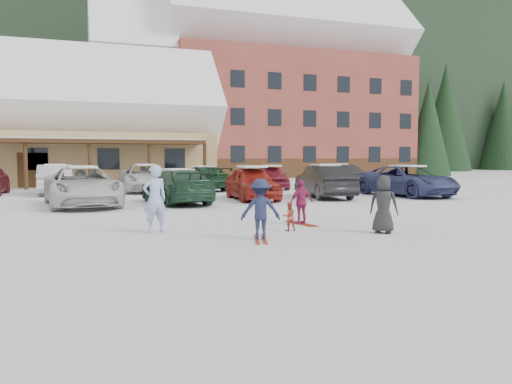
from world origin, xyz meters
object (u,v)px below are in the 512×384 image
object	(u,v)px
parked_car_4	(252,183)
alpine_hotel	(266,93)
parked_car_9	(55,179)
day_lodge	(8,129)
bystander_dark	(384,204)
parked_car_5	(324,182)
toddler_red	(289,217)
parked_car_6	(407,181)
lamp_post	(171,134)
parked_car_13	(334,176)
parked_car_11	(202,178)
parked_car_12	(271,177)
parked_car_2	(82,186)
parked_car_10	(145,178)
adult_skier	(155,199)
child_navy	(261,209)
child_magenta	(301,202)
parked_car_3	(177,186)

from	to	relation	value
parked_car_4	alpine_hotel	bearing A→B (deg)	71.54
parked_car_9	day_lodge	bearing A→B (deg)	-74.79
bystander_dark	parked_car_5	bearing A→B (deg)	-65.53
toddler_red	parked_car_6	size ratio (longest dim) A/B	0.14
lamp_post	parked_car_13	world-z (taller)	lamp_post
parked_car_4	parked_car_11	size ratio (longest dim) A/B	0.93
parked_car_12	parked_car_5	bearing A→B (deg)	-80.40
parked_car_4	parked_car_13	size ratio (longest dim) A/B	0.98
parked_car_4	parked_car_9	bearing A→B (deg)	145.89
parked_car_4	parked_car_12	xyz separation A→B (m)	(3.60, 7.00, -0.05)
parked_car_2	parked_car_10	xyz separation A→B (m)	(3.28, 7.49, -0.02)
toddler_red	bystander_dark	distance (m)	2.42
adult_skier	bystander_dark	xyz separation A→B (m)	(5.44, -1.97, -0.13)
parked_car_9	parked_car_10	bearing A→B (deg)	-177.53
parked_car_2	alpine_hotel	bearing A→B (deg)	50.93
parked_car_2	parked_car_6	xyz separation A→B (m)	(15.15, 0.12, -0.03)
alpine_hotel	parked_car_11	size ratio (longest dim) A/B	6.60
parked_car_11	parked_car_6	bearing A→B (deg)	128.95
bystander_dark	parked_car_2	distance (m)	12.23
parked_car_2	parked_car_9	bearing A→B (deg)	94.00
child_navy	parked_car_13	size ratio (longest dim) A/B	0.31
child_navy	parked_car_4	distance (m)	10.95
parked_car_4	parked_car_11	xyz separation A→B (m)	(-0.68, 7.03, -0.06)
parked_car_5	parked_car_11	world-z (taller)	parked_car_5
lamp_post	adult_skier	world-z (taller)	lamp_post
lamp_post	parked_car_12	bearing A→B (deg)	-60.10
alpine_hotel	parked_car_2	distance (m)	34.99
adult_skier	parked_car_11	bearing A→B (deg)	-121.36
lamp_post	parked_car_9	world-z (taller)	lamp_post
alpine_hotel	parked_car_10	world-z (taller)	alpine_hotel
parked_car_2	parked_car_5	size ratio (longest dim) A/B	1.19
parked_car_6	parked_car_12	world-z (taller)	parked_car_6
parked_car_5	toddler_red	bearing A→B (deg)	65.94
child_magenta	parked_car_2	world-z (taller)	parked_car_2
toddler_red	parked_car_5	distance (m)	10.88
toddler_red	parked_car_9	size ratio (longest dim) A/B	0.16
alpine_hotel	toddler_red	size ratio (longest dim) A/B	41.66
day_lodge	parked_car_11	bearing A→B (deg)	-43.85
parked_car_9	bystander_dark	bearing A→B (deg)	114.45
parked_car_11	day_lodge	bearing A→B (deg)	-53.65
adult_skier	child_navy	xyz separation A→B (m)	(2.17, -1.89, -0.15)
parked_car_3	parked_car_11	distance (m)	8.28
child_magenta	parked_car_6	xyz separation A→B (m)	(9.22, 7.79, 0.11)
child_navy	parked_car_11	distance (m)	17.67
parked_car_6	parked_car_10	size ratio (longest dim) A/B	0.99
parked_car_5	child_navy	bearing A→B (deg)	63.94
child_magenta	parked_car_2	bearing A→B (deg)	-61.11
parked_car_3	lamp_post	bearing A→B (deg)	-106.73
day_lodge	adult_skier	world-z (taller)	day_lodge
lamp_post	child_magenta	xyz separation A→B (m)	(-0.20, -23.49, -2.99)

